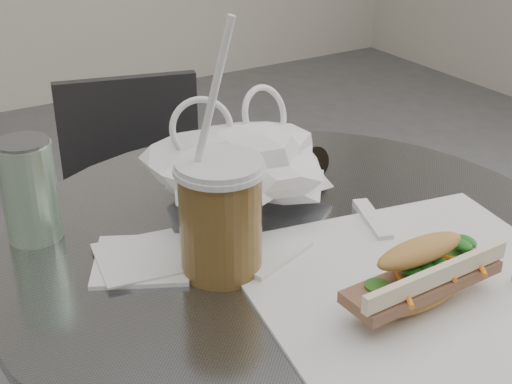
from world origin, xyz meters
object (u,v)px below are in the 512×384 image
sunglasses (299,170)px  drink_can (29,190)px  iced_coffee (220,215)px  chair_far (148,272)px  banh_mi (421,276)px

sunglasses → drink_can: size_ratio=0.82×
sunglasses → iced_coffee: bearing=-148.6°
chair_far → banh_mi: size_ratio=3.14×
banh_mi → sunglasses: (0.07, 0.33, -0.02)m
chair_far → drink_can: size_ratio=5.58×
sunglasses → drink_can: (-0.38, 0.04, 0.05)m
banh_mi → iced_coffee: size_ratio=0.78×
chair_far → sunglasses: 0.65m
banh_mi → iced_coffee: bearing=127.5°
sunglasses → drink_can: bearing=170.1°
chair_far → banh_mi: 0.93m
banh_mi → chair_far: bearing=87.6°
drink_can → iced_coffee: bearing=-49.0°
banh_mi → drink_can: 0.48m
iced_coffee → chair_far: bearing=76.6°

